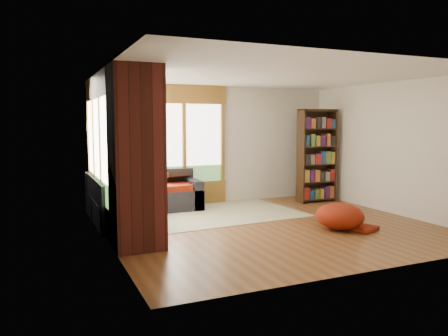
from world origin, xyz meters
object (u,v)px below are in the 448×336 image
object	(u,v)px
brick_chimney	(136,158)
area_rug	(218,212)
sectional_sofa	(138,201)
bookshelf	(317,156)
dog_brindle	(139,183)
dog_tan	(146,176)
pouf	(339,216)

from	to	relation	value
brick_chimney	area_rug	bearing A→B (deg)	41.96
brick_chimney	sectional_sofa	size ratio (longest dim) A/B	1.18
bookshelf	dog_brindle	xyz separation A→B (m)	(-4.19, -0.59, -0.31)
sectional_sofa	dog_tan	size ratio (longest dim) A/B	2.19
brick_chimney	dog_brindle	size ratio (longest dim) A/B	3.21
area_rug	sectional_sofa	bearing A→B (deg)	170.81
pouf	dog_tan	distance (m)	3.63
brick_chimney	sectional_sofa	bearing A→B (deg)	77.71
pouf	dog_brindle	xyz separation A→B (m)	(-3.03, 1.73, 0.51)
dog_tan	dog_brindle	world-z (taller)	dog_tan
brick_chimney	area_rug	size ratio (longest dim) A/B	0.86
dog_tan	bookshelf	bearing A→B (deg)	-19.62
pouf	dog_brindle	world-z (taller)	dog_brindle
bookshelf	area_rug	bearing A→B (deg)	-174.61
dog_brindle	sectional_sofa	bearing A→B (deg)	-23.72
brick_chimney	bookshelf	bearing A→B (deg)	24.16
sectional_sofa	dog_brindle	world-z (taller)	dog_brindle
area_rug	pouf	size ratio (longest dim) A/B	3.72
brick_chimney	dog_brindle	bearing A→B (deg)	76.50
brick_chimney	dog_tan	distance (m)	2.18
sectional_sofa	pouf	distance (m)	3.74
bookshelf	dog_brindle	size ratio (longest dim) A/B	2.59
brick_chimney	dog_tan	size ratio (longest dim) A/B	2.58
area_rug	bookshelf	size ratio (longest dim) A/B	1.45
bookshelf	pouf	world-z (taller)	bookshelf
sectional_sofa	area_rug	xyz separation A→B (m)	(1.55, -0.25, -0.30)
bookshelf	dog_tan	bearing A→B (deg)	-179.78
bookshelf	pouf	size ratio (longest dim) A/B	2.57
dog_tan	dog_brindle	distance (m)	0.63
sectional_sofa	pouf	world-z (taller)	sectional_sofa
pouf	dog_tan	world-z (taller)	dog_tan
dog_brindle	dog_tan	bearing A→B (deg)	-39.74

